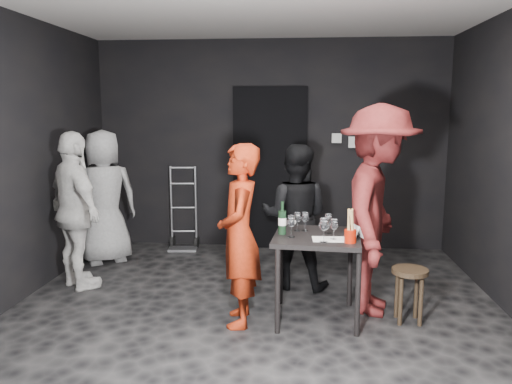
# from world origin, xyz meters

# --- Properties ---
(floor) EXTENTS (4.50, 5.00, 0.02)m
(floor) POSITION_xyz_m (0.00, 0.00, 0.00)
(floor) COLOR black
(floor) RESTS_ON ground
(wall_back) EXTENTS (4.50, 0.04, 2.70)m
(wall_back) POSITION_xyz_m (0.00, 2.50, 1.35)
(wall_back) COLOR black
(wall_back) RESTS_ON ground
(wall_front) EXTENTS (4.50, 0.04, 2.70)m
(wall_front) POSITION_xyz_m (0.00, -2.50, 1.35)
(wall_front) COLOR black
(wall_front) RESTS_ON ground
(doorway) EXTENTS (0.95, 0.10, 2.10)m
(doorway) POSITION_xyz_m (0.00, 2.44, 1.05)
(doorway) COLOR black
(doorway) RESTS_ON ground
(wallbox_upper) EXTENTS (0.12, 0.06, 0.12)m
(wallbox_upper) POSITION_xyz_m (0.85, 2.45, 1.45)
(wallbox_upper) COLOR #B7B7B2
(wallbox_upper) RESTS_ON wall_back
(wallbox_lower) EXTENTS (0.10, 0.06, 0.14)m
(wallbox_lower) POSITION_xyz_m (1.05, 2.45, 1.40)
(wallbox_lower) COLOR #B7B7B2
(wallbox_lower) RESTS_ON wall_back
(hand_truck) EXTENTS (0.37, 0.32, 1.09)m
(hand_truck) POSITION_xyz_m (-1.12, 2.26, 0.20)
(hand_truck) COLOR #B2B2B7
(hand_truck) RESTS_ON floor
(tasting_table) EXTENTS (0.72, 0.72, 0.75)m
(tasting_table) POSITION_xyz_m (0.54, 0.15, 0.65)
(tasting_table) COLOR black
(tasting_table) RESTS_ON floor
(stool) EXTENTS (0.31, 0.31, 0.47)m
(stool) POSITION_xyz_m (1.33, 0.16, 0.36)
(stool) COLOR black
(stool) RESTS_ON floor
(server_red) EXTENTS (0.44, 0.61, 1.57)m
(server_red) POSITION_xyz_m (-0.11, 0.02, 0.78)
(server_red) COLOR #A1260D
(server_red) RESTS_ON floor
(woman_black) EXTENTS (0.75, 0.50, 1.44)m
(woman_black) POSITION_xyz_m (0.34, 0.96, 0.72)
(woman_black) COLOR black
(woman_black) RESTS_ON floor
(man_maroon) EXTENTS (1.03, 1.61, 2.30)m
(man_maroon) POSITION_xyz_m (1.07, 0.38, 1.15)
(man_maroon) COLOR #5D1919
(man_maroon) RESTS_ON floor
(bystander_cream) EXTENTS (1.06, 1.02, 1.71)m
(bystander_cream) POSITION_xyz_m (-1.85, 0.73, 0.85)
(bystander_cream) COLOR white
(bystander_cream) RESTS_ON floor
(bystander_grey) EXTENTS (0.92, 0.83, 1.67)m
(bystander_grey) POSITION_xyz_m (-1.91, 1.61, 0.83)
(bystander_grey) COLOR gray
(bystander_grey) RESTS_ON floor
(tasting_mat) EXTENTS (0.27, 0.19, 0.00)m
(tasting_mat) POSITION_xyz_m (0.63, 0.01, 0.75)
(tasting_mat) COLOR white
(tasting_mat) RESTS_ON tasting_table
(wine_glass_a) EXTENTS (0.10, 0.10, 0.21)m
(wine_glass_a) POSITION_xyz_m (0.32, 0.06, 0.85)
(wine_glass_a) COLOR white
(wine_glass_a) RESTS_ON tasting_table
(wine_glass_b) EXTENTS (0.08, 0.08, 0.18)m
(wine_glass_b) POSITION_xyz_m (0.37, 0.28, 0.84)
(wine_glass_b) COLOR white
(wine_glass_b) RESTS_ON tasting_table
(wine_glass_c) EXTENTS (0.08, 0.08, 0.18)m
(wine_glass_c) POSITION_xyz_m (0.44, 0.29, 0.84)
(wine_glass_c) COLOR white
(wine_glass_c) RESTS_ON tasting_table
(wine_glass_d) EXTENTS (0.11, 0.11, 0.22)m
(wine_glass_d) POSITION_xyz_m (0.58, -0.08, 0.86)
(wine_glass_d) COLOR white
(wine_glass_d) RESTS_ON tasting_table
(wine_glass_e) EXTENTS (0.09, 0.09, 0.19)m
(wine_glass_e) POSITION_xyz_m (0.67, 0.01, 0.84)
(wine_glass_e) COLOR white
(wine_glass_e) RESTS_ON tasting_table
(wine_glass_f) EXTENTS (0.09, 0.09, 0.19)m
(wine_glass_f) POSITION_xyz_m (0.63, 0.21, 0.84)
(wine_glass_f) COLOR white
(wine_glass_f) RESTS_ON tasting_table
(wine_bottle) EXTENTS (0.07, 0.07, 0.28)m
(wine_bottle) POSITION_xyz_m (0.24, 0.16, 0.86)
(wine_bottle) COLOR black
(wine_bottle) RESTS_ON tasting_table
(breadstick_cup) EXTENTS (0.09, 0.09, 0.29)m
(breadstick_cup) POSITION_xyz_m (0.79, -0.07, 0.88)
(breadstick_cup) COLOR #9B1505
(breadstick_cup) RESTS_ON tasting_table
(reserved_card) EXTENTS (0.12, 0.15, 0.10)m
(reserved_card) POSITION_xyz_m (0.85, 0.11, 0.80)
(reserved_card) COLOR white
(reserved_card) RESTS_ON tasting_table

